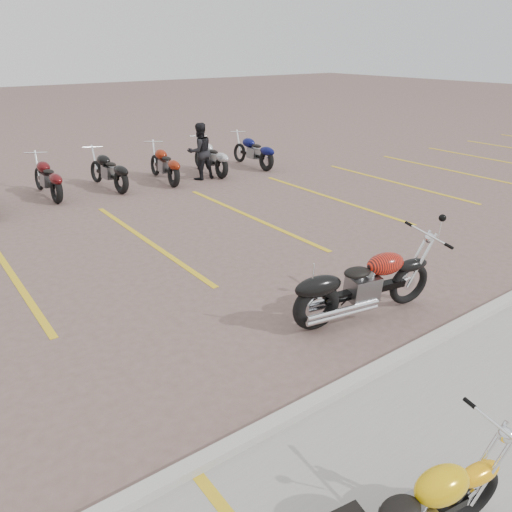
# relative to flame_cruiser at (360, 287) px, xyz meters

# --- Properties ---
(ground) EXTENTS (100.00, 100.00, 0.00)m
(ground) POSITION_rel_flame_cruiser_xyz_m (-1.23, 0.86, -0.50)
(ground) COLOR #755953
(ground) RESTS_ON ground
(curb) EXTENTS (60.00, 0.18, 0.12)m
(curb) POSITION_rel_flame_cruiser_xyz_m (-1.23, -1.14, -0.44)
(curb) COLOR #ADAAA3
(curb) RESTS_ON ground
(parking_stripes) EXTENTS (38.00, 5.50, 0.01)m
(parking_stripes) POSITION_rel_flame_cruiser_xyz_m (-1.23, 4.86, -0.50)
(parking_stripes) COLOR gold
(parking_stripes) RESTS_ON ground
(flame_cruiser) EXTENTS (2.43, 0.61, 1.01)m
(flame_cruiser) POSITION_rel_flame_cruiser_xyz_m (0.00, 0.00, 0.00)
(flame_cruiser) COLOR black
(flame_cruiser) RESTS_ON ground
(person_b) EXTENTS (0.83, 0.64, 1.70)m
(person_b) POSITION_rel_flame_cruiser_xyz_m (2.37, 8.74, 0.35)
(person_b) COLOR black
(person_b) RESTS_ON ground
(bg_bike_row) EXTENTS (15.50, 2.00, 1.10)m
(bg_bike_row) POSITION_rel_flame_cruiser_xyz_m (-2.81, 9.39, 0.05)
(bg_bike_row) COLOR black
(bg_bike_row) RESTS_ON ground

